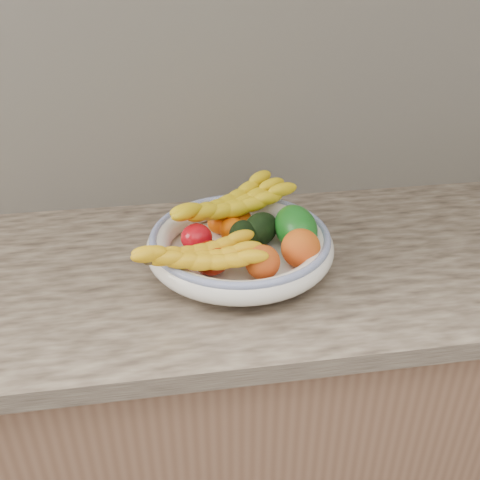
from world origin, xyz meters
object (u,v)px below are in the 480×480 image
(green_mango, at_px, (296,228))
(banana_bunch_back, at_px, (231,208))
(fruit_bowl, at_px, (240,245))

(green_mango, distance_m, banana_bunch_back, 0.15)
(green_mango, relative_size, banana_bunch_back, 0.40)
(fruit_bowl, relative_size, green_mango, 3.08)
(fruit_bowl, distance_m, banana_bunch_back, 0.10)
(fruit_bowl, xyz_separation_m, green_mango, (0.12, 0.01, 0.03))
(fruit_bowl, xyz_separation_m, banana_bunch_back, (-0.00, 0.09, 0.04))
(green_mango, xyz_separation_m, banana_bunch_back, (-0.12, 0.09, 0.01))
(fruit_bowl, height_order, green_mango, green_mango)
(fruit_bowl, distance_m, green_mango, 0.12)
(fruit_bowl, bearing_deg, green_mango, 2.47)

